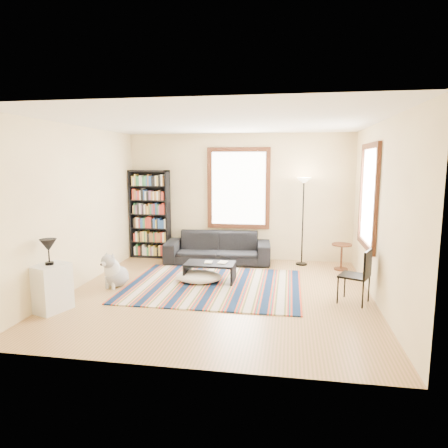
% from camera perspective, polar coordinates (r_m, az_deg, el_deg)
% --- Properties ---
extents(floor, '(5.00, 5.00, 0.10)m').
position_cam_1_polar(floor, '(6.82, -0.70, -10.24)').
color(floor, '#B27D51').
rests_on(floor, ground).
extents(ceiling, '(5.00, 5.00, 0.10)m').
position_cam_1_polar(ceiling, '(6.48, -0.75, 14.78)').
color(ceiling, white).
rests_on(ceiling, floor).
extents(wall_back, '(5.00, 0.10, 2.80)m').
position_cam_1_polar(wall_back, '(9.00, 2.14, 3.87)').
color(wall_back, '#F7E1A6').
rests_on(wall_back, floor).
extents(wall_front, '(5.00, 0.10, 2.80)m').
position_cam_1_polar(wall_front, '(4.04, -7.11, -2.36)').
color(wall_front, '#F7E1A6').
rests_on(wall_front, floor).
extents(wall_left, '(0.10, 5.00, 2.80)m').
position_cam_1_polar(wall_left, '(7.38, -20.62, 2.21)').
color(wall_left, '#F7E1A6').
rests_on(wall_left, floor).
extents(wall_right, '(0.10, 5.00, 2.80)m').
position_cam_1_polar(wall_right, '(6.55, 21.83, 1.37)').
color(wall_right, '#F7E1A6').
rests_on(wall_right, floor).
extents(window_back, '(1.20, 0.06, 1.60)m').
position_cam_1_polar(window_back, '(8.91, 2.08, 5.11)').
color(window_back, white).
rests_on(window_back, wall_back).
extents(window_right, '(0.06, 1.20, 1.60)m').
position_cam_1_polar(window_right, '(7.29, 19.98, 3.75)').
color(window_right, white).
rests_on(window_right, wall_right).
extents(rug, '(3.04, 2.44, 0.02)m').
position_cam_1_polar(rug, '(7.17, -1.48, -8.78)').
color(rug, '#0B1D3B').
rests_on(rug, floor).
extents(sofa, '(1.07, 2.33, 0.66)m').
position_cam_1_polar(sofa, '(8.73, -0.89, -3.38)').
color(sofa, black).
rests_on(sofa, floor).
extents(bookshelf, '(0.90, 0.30, 2.00)m').
position_cam_1_polar(bookshelf, '(9.30, -10.52, 1.41)').
color(bookshelf, black).
rests_on(bookshelf, floor).
extents(coffee_table, '(0.95, 0.59, 0.36)m').
position_cam_1_polar(coffee_table, '(7.36, -2.01, -6.92)').
color(coffee_table, black).
rests_on(coffee_table, floor).
extents(book_a, '(0.20, 0.16, 0.02)m').
position_cam_1_polar(book_a, '(7.33, -2.78, -5.46)').
color(book_a, beige).
rests_on(book_a, coffee_table).
extents(book_b, '(0.19, 0.23, 0.02)m').
position_cam_1_polar(book_b, '(7.33, -0.78, -5.46)').
color(book_b, beige).
rests_on(book_b, coffee_table).
extents(floor_cushion, '(1.01, 0.87, 0.21)m').
position_cam_1_polar(floor_cushion, '(7.38, -3.62, -7.50)').
color(floor_cushion, white).
rests_on(floor_cushion, floor).
extents(floor_lamp, '(0.31, 0.31, 1.86)m').
position_cam_1_polar(floor_lamp, '(8.59, 11.18, 0.31)').
color(floor_lamp, black).
rests_on(floor_lamp, floor).
extents(side_table, '(0.50, 0.50, 0.54)m').
position_cam_1_polar(side_table, '(8.49, 16.42, -4.52)').
color(side_table, '#4D2213').
rests_on(side_table, floor).
extents(folding_chair, '(0.55, 0.54, 0.86)m').
position_cam_1_polar(folding_chair, '(6.56, 18.09, -7.06)').
color(folding_chair, black).
rests_on(folding_chair, floor).
extents(white_cabinet, '(0.52, 0.60, 0.70)m').
position_cam_1_polar(white_cabinet, '(6.46, -23.46, -8.36)').
color(white_cabinet, silver).
rests_on(white_cabinet, floor).
extents(table_lamp, '(0.29, 0.29, 0.38)m').
position_cam_1_polar(table_lamp, '(6.33, -23.76, -3.67)').
color(table_lamp, black).
rests_on(table_lamp, white_cabinet).
extents(dog, '(0.60, 0.71, 0.61)m').
position_cam_1_polar(dog, '(7.33, -15.08, -6.28)').
color(dog, '#AEAEAE').
rests_on(dog, floor).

